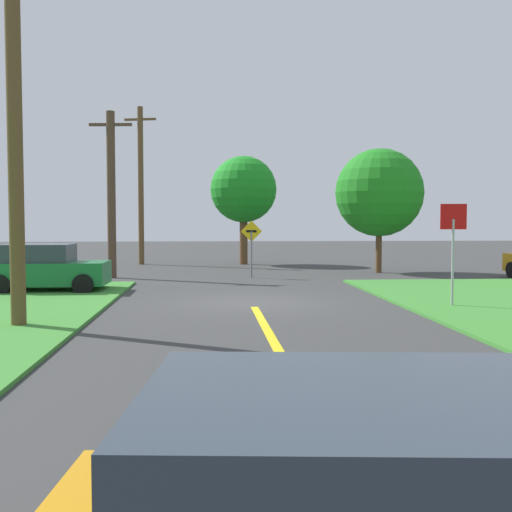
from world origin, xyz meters
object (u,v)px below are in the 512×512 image
at_px(parked_car_near_building, 47,268).
at_px(utility_pole_mid, 111,193).
at_px(direction_sign, 251,242).
at_px(utility_pole_near, 14,111).
at_px(pine_tree_center, 244,190).
at_px(stop_sign, 453,236).
at_px(oak_tree_left, 379,193).
at_px(utility_pole_far, 141,184).

height_order(parked_car_near_building, utility_pole_mid, utility_pole_mid).
bearing_deg(utility_pole_mid, direction_sign, -4.20).
xyz_separation_m(utility_pole_near, pine_tree_center, (6.20, 20.59, -0.60)).
height_order(stop_sign, direction_sign, stop_sign).
xyz_separation_m(utility_pole_near, oak_tree_left, (12.16, 14.26, -1.04)).
bearing_deg(utility_pole_near, direction_sign, 63.39).
height_order(utility_pole_near, utility_pole_far, utility_pole_near).
bearing_deg(utility_pole_far, stop_sign, -60.82).
relative_size(utility_pole_near, direction_sign, 3.85).
bearing_deg(utility_pole_far, oak_tree_left, -29.78).
relative_size(utility_pole_mid, direction_sign, 2.88).
height_order(utility_pole_near, direction_sign, utility_pole_near).
bearing_deg(utility_pole_near, parked_car_near_building, 99.65).
relative_size(direction_sign, oak_tree_left, 0.42).
bearing_deg(pine_tree_center, oak_tree_left, -46.74).
bearing_deg(oak_tree_left, utility_pole_mid, -171.56).
distance_m(utility_pole_near, oak_tree_left, 18.77).
relative_size(direction_sign, pine_tree_center, 0.40).
bearing_deg(utility_pole_mid, oak_tree_left, 8.44).
bearing_deg(stop_sign, utility_pole_mid, -31.33).
xyz_separation_m(stop_sign, utility_pole_far, (-10.38, 18.59, 2.52)).
xyz_separation_m(oak_tree_left, pine_tree_center, (-5.96, 6.33, 0.45)).
height_order(utility_pole_mid, utility_pole_far, utility_pole_far).
bearing_deg(oak_tree_left, stop_sign, -96.27).
height_order(parked_car_near_building, pine_tree_center, pine_tree_center).
relative_size(utility_pole_far, direction_sign, 3.61).
relative_size(parked_car_near_building, utility_pole_mid, 0.55).
relative_size(utility_pole_near, utility_pole_mid, 1.34).
height_order(direction_sign, pine_tree_center, pine_tree_center).
height_order(stop_sign, pine_tree_center, pine_tree_center).
relative_size(stop_sign, parked_car_near_building, 0.74).
xyz_separation_m(utility_pole_far, direction_sign, (5.56, -8.90, -2.99)).
relative_size(stop_sign, pine_tree_center, 0.47).
distance_m(parked_car_near_building, utility_pole_near, 8.31).
distance_m(stop_sign, utility_pole_near, 11.45).
distance_m(stop_sign, parked_car_near_building, 13.07).
xyz_separation_m(direction_sign, pine_tree_center, (0.17, 8.55, 2.67)).
bearing_deg(pine_tree_center, parked_car_near_building, -119.01).
bearing_deg(oak_tree_left, parked_car_near_building, -152.21).
bearing_deg(stop_sign, oak_tree_left, -84.22).
relative_size(utility_pole_far, oak_tree_left, 1.52).
distance_m(utility_pole_mid, utility_pole_far, 8.53).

